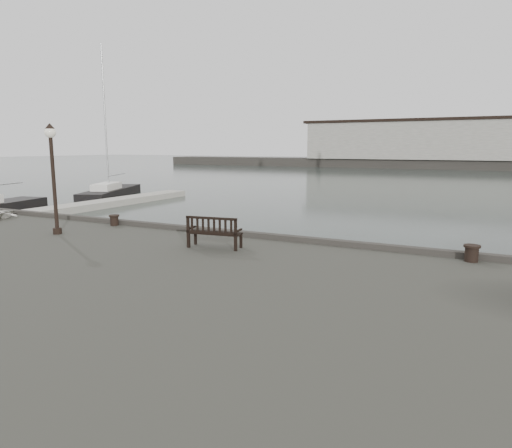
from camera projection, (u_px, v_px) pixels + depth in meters
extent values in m
plane|color=black|center=(264.00, 281.00, 16.05)|extent=(400.00, 400.00, 0.00)
cube|color=#BBB7AD|center=(79.00, 207.00, 33.68)|extent=(2.00, 24.00, 0.50)
cube|color=#383530|center=(452.00, 164.00, 96.90)|extent=(140.00, 8.00, 2.00)
cube|color=#BBB7AD|center=(414.00, 141.00, 99.62)|extent=(46.00, 9.00, 8.00)
cube|color=black|center=(415.00, 121.00, 98.90)|extent=(48.00, 9.50, 0.60)
cube|color=black|center=(215.00, 233.00, 14.10)|extent=(1.74, 0.81, 0.04)
cube|color=black|center=(211.00, 226.00, 13.83)|extent=(1.67, 0.30, 0.50)
cube|color=black|center=(215.00, 240.00, 14.14)|extent=(1.62, 0.71, 0.46)
cylinder|color=black|center=(114.00, 220.00, 18.14)|extent=(0.53, 0.53, 0.43)
cylinder|color=black|center=(472.00, 253.00, 12.41)|extent=(0.52, 0.52, 0.46)
cylinder|color=black|center=(54.00, 186.00, 16.12)|extent=(0.13, 0.13, 3.49)
cylinder|color=black|center=(57.00, 231.00, 16.39)|extent=(0.30, 0.30, 0.22)
sphere|color=silver|center=(50.00, 132.00, 15.81)|extent=(0.39, 0.39, 0.39)
cone|color=black|center=(50.00, 126.00, 15.77)|extent=(0.33, 0.33, 0.20)
cube|color=black|center=(111.00, 196.00, 42.76)|extent=(6.63, 10.87, 1.40)
cube|color=silver|center=(111.00, 185.00, 42.60)|extent=(2.99, 4.11, 0.60)
cylinder|color=#B2B5B7|center=(107.00, 118.00, 41.58)|extent=(0.16, 0.16, 12.83)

